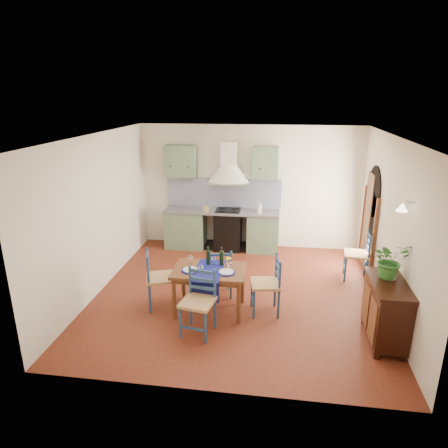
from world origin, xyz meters
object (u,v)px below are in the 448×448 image
(dining_table, at_px, (209,274))
(chair_near, at_px, (198,302))
(sideboard, at_px, (386,310))
(potted_plant, at_px, (390,260))

(dining_table, bearing_deg, chair_near, -94.49)
(chair_near, relative_size, sideboard, 0.95)
(sideboard, bearing_deg, chair_near, -176.46)
(sideboard, height_order, potted_plant, potted_plant)
(dining_table, relative_size, potted_plant, 2.17)
(sideboard, bearing_deg, potted_plant, 85.31)
(chair_near, relative_size, potted_plant, 1.85)
(sideboard, distance_m, potted_plant, 0.72)
(dining_table, distance_m, chair_near, 0.67)
(chair_near, distance_m, sideboard, 2.70)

